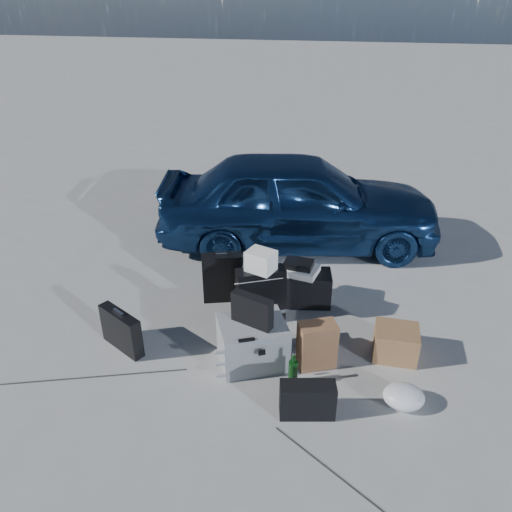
{
  "coord_description": "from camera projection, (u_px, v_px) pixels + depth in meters",
  "views": [
    {
      "loc": [
        0.63,
        -3.51,
        3.07
      ],
      "look_at": [
        -0.23,
        0.85,
        0.64
      ],
      "focal_mm": 35.0,
      "sensor_mm": 36.0,
      "label": 1
    }
  ],
  "objects": [
    {
      "name": "white_carton",
      "position": [
        261.0,
        261.0,
        4.87
      ],
      "size": [
        0.32,
        0.29,
        0.21
      ],
      "primitive_type": "cube",
      "rotation": [
        0.0,
        0.0,
        -0.37
      ],
      "color": "white",
      "rests_on": "suitcase_right"
    },
    {
      "name": "cardboard_box",
      "position": [
        396.0,
        342.0,
        4.62
      ],
      "size": [
        0.4,
        0.35,
        0.3
      ],
      "primitive_type": "cube",
      "rotation": [
        0.0,
        0.0,
        -0.02
      ],
      "color": "#9C7144",
      "rests_on": "ground"
    },
    {
      "name": "plastic_bag",
      "position": [
        404.0,
        396.0,
        4.09
      ],
      "size": [
        0.37,
        0.32,
        0.19
      ],
      "primitive_type": "ellipsoid",
      "rotation": [
        0.0,
        0.0,
        0.1
      ],
      "color": "white",
      "rests_on": "ground"
    },
    {
      "name": "messenger_bag",
      "position": [
        307.0,
        400.0,
        3.98
      ],
      "size": [
        0.47,
        0.25,
        0.31
      ],
      "primitive_type": "cube",
      "rotation": [
        0.0,
        0.0,
        0.19
      ],
      "color": "black",
      "rests_on": "ground"
    },
    {
      "name": "car",
      "position": [
        298.0,
        200.0,
        6.46
      ],
      "size": [
        3.79,
        2.05,
        1.23
      ],
      "primitive_type": "imported",
      "rotation": [
        0.0,
        0.0,
        1.75
      ],
      "color": "navy",
      "rests_on": "ground"
    },
    {
      "name": "laptop_bag",
      "position": [
        252.0,
        310.0,
        4.35
      ],
      "size": [
        0.39,
        0.23,
        0.29
      ],
      "primitive_type": "cube",
      "rotation": [
        0.0,
        0.0,
        -0.37
      ],
      "color": "black",
      "rests_on": "pelican_case"
    },
    {
      "name": "flat_box_white",
      "position": [
        299.0,
        270.0,
        5.29
      ],
      "size": [
        0.45,
        0.38,
        0.07
      ],
      "primitive_type": "cube",
      "rotation": [
        0.0,
        0.0,
        -0.21
      ],
      "color": "white",
      "rests_on": "duffel_bag"
    },
    {
      "name": "flat_box_black",
      "position": [
        299.0,
        264.0,
        5.27
      ],
      "size": [
        0.33,
        0.25,
        0.06
      ],
      "primitive_type": "cube",
      "rotation": [
        0.0,
        0.0,
        -0.13
      ],
      "color": "black",
      "rests_on": "flat_box_white"
    },
    {
      "name": "ground",
      "position": [
        263.0,
        362.0,
        4.6
      ],
      "size": [
        60.0,
        60.0,
        0.0
      ],
      "primitive_type": "plane",
      "color": "#AEADA9",
      "rests_on": "ground"
    },
    {
      "name": "kraft_bag",
      "position": [
        317.0,
        345.0,
        4.48
      ],
      "size": [
        0.38,
        0.31,
        0.44
      ],
      "primitive_type": "cube",
      "rotation": [
        0.0,
        0.0,
        0.41
      ],
      "color": "olive",
      "rests_on": "ground"
    },
    {
      "name": "green_bottle",
      "position": [
        293.0,
        369.0,
        4.28
      ],
      "size": [
        0.09,
        0.09,
        0.33
      ],
      "primitive_type": "cylinder",
      "rotation": [
        0.0,
        0.0,
        -0.12
      ],
      "color": "black",
      "rests_on": "ground"
    },
    {
      "name": "suitcase_left",
      "position": [
        222.0,
        277.0,
        5.4
      ],
      "size": [
        0.45,
        0.27,
        0.55
      ],
      "primitive_type": "cube",
      "rotation": [
        0.0,
        0.0,
        0.29
      ],
      "color": "black",
      "rests_on": "ground"
    },
    {
      "name": "duffel_bag",
      "position": [
        296.0,
        288.0,
        5.39
      ],
      "size": [
        0.78,
        0.42,
        0.37
      ],
      "primitive_type": "cube",
      "rotation": [
        0.0,
        0.0,
        0.15
      ],
      "color": "black",
      "rests_on": "ground"
    },
    {
      "name": "suitcase_right",
      "position": [
        261.0,
        295.0,
        5.06
      ],
      "size": [
        0.52,
        0.37,
        0.59
      ],
      "primitive_type": "cube",
      "rotation": [
        0.0,
        0.0,
        0.43
      ],
      "color": "black",
      "rests_on": "ground"
    },
    {
      "name": "briefcase",
      "position": [
        121.0,
        330.0,
        4.7
      ],
      "size": [
        0.5,
        0.36,
        0.4
      ],
      "primitive_type": "cube",
      "rotation": [
        0.0,
        0.0,
        -0.54
      ],
      "color": "black",
      "rests_on": "ground"
    },
    {
      "name": "pelican_case",
      "position": [
        253.0,
        342.0,
        4.52
      ],
      "size": [
        0.73,
        0.68,
        0.43
      ],
      "primitive_type": "cube",
      "rotation": [
        0.0,
        0.0,
        0.43
      ],
      "color": "gray",
      "rests_on": "ground"
    }
  ]
}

